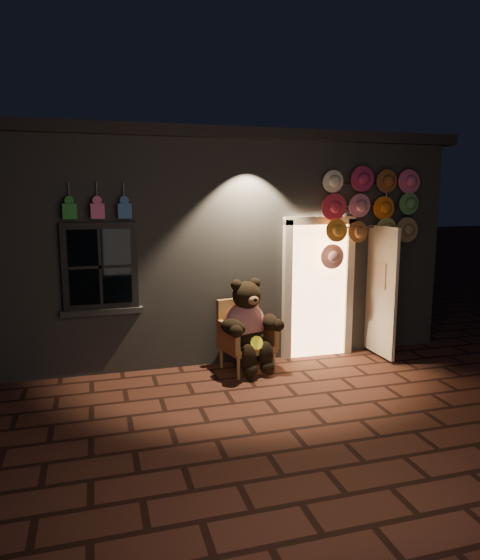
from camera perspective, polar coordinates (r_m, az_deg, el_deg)
name	(u,v)px	position (r m, az deg, el deg)	size (l,w,h in m)	color
ground	(266,400)	(6.37, 2.99, -13.50)	(60.00, 60.00, 0.00)	#512A1F
shop_building	(200,236)	(9.75, -4.64, 5.05)	(7.30, 5.95, 3.51)	slate
wicker_armchair	(244,335)	(7.28, 0.49, -6.29)	(0.81, 0.76, 1.02)	#B39245
teddy_bear	(248,325)	(7.12, 0.93, -5.20)	(0.94, 0.82, 1.32)	red
hat_rack	(370,211)	(7.92, 14.63, 7.59)	(1.64, 0.22, 2.90)	#59595E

